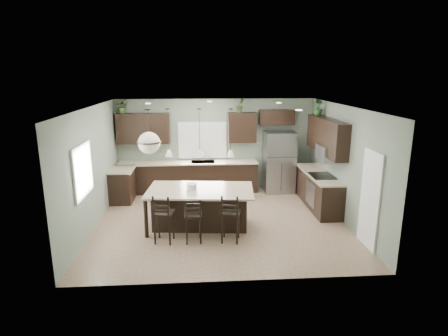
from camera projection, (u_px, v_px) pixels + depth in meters
ground at (221, 221)px, 9.23m from camera, size 6.00×6.00×0.00m
pantry_door at (370, 200)px, 7.69m from camera, size 0.04×0.82×2.04m
window_back at (202, 140)px, 11.47m from camera, size 1.35×0.02×1.00m
window_left at (82, 171)px, 7.88m from camera, size 0.02×1.10×1.00m
left_return_cabs at (122, 186)px, 10.58m from camera, size 0.60×0.90×0.90m
left_return_countertop at (122, 170)px, 10.47m from camera, size 0.66×0.96×0.04m
back_lower_cabs at (188, 177)px, 11.43m from camera, size 4.20×0.60×0.90m
back_countertop at (188, 163)px, 11.30m from camera, size 4.20×0.66×0.04m
sink_inset at (203, 162)px, 11.32m from camera, size 0.70×0.45×0.01m
faucet at (203, 157)px, 11.26m from camera, size 0.02×0.02×0.28m
back_upper_left at (143, 128)px, 11.10m from camera, size 1.55×0.34×0.90m
back_upper_right at (242, 127)px, 11.30m from camera, size 0.85×0.34×0.90m
fridge_header at (277, 117)px, 11.30m from camera, size 1.05×0.34×0.45m
right_lower_cabs at (318, 191)px, 10.15m from camera, size 0.60×2.35×0.90m
right_countertop at (319, 174)px, 10.03m from camera, size 0.66×2.35×0.04m
cooktop at (322, 176)px, 9.76m from camera, size 0.58×0.75×0.02m
wall_oven_front at (310, 194)px, 9.87m from camera, size 0.01×0.72×0.60m
right_upper_cabs at (327, 136)px, 9.79m from camera, size 0.34×2.35×0.90m
microwave at (327, 153)px, 9.62m from camera, size 0.40×0.75×0.40m
refrigerator at (279, 162)px, 11.36m from camera, size 0.90×0.74×1.85m
kitchen_island at (201, 208)px, 8.80m from camera, size 2.56×1.61×0.92m
serving_dish at (192, 186)px, 8.67m from camera, size 0.24×0.24×0.14m
bar_stool_left at (164, 218)px, 7.97m from camera, size 0.47×0.47×1.09m
bar_stool_center at (193, 220)px, 7.99m from camera, size 0.38×0.38×1.01m
bar_stool_right at (231, 218)px, 8.01m from camera, size 0.48×0.48×1.08m
pendant_left at (168, 133)px, 8.38m from camera, size 0.17×0.17×1.10m
pendant_center at (199, 133)px, 8.36m from camera, size 0.17×0.17×1.10m
pendant_right at (231, 133)px, 8.34m from camera, size 0.17×0.17×1.10m
chandelier at (148, 132)px, 8.19m from camera, size 0.53×0.53×0.99m
plant_back_left at (123, 106)px, 10.87m from camera, size 0.39×0.34×0.42m
plant_back_right at (240, 105)px, 11.10m from camera, size 0.30×0.28×0.44m
plant_right_wall at (318, 108)px, 10.33m from camera, size 0.30×0.30×0.44m
room_shell at (221, 154)px, 8.81m from camera, size 6.00×6.00×6.00m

